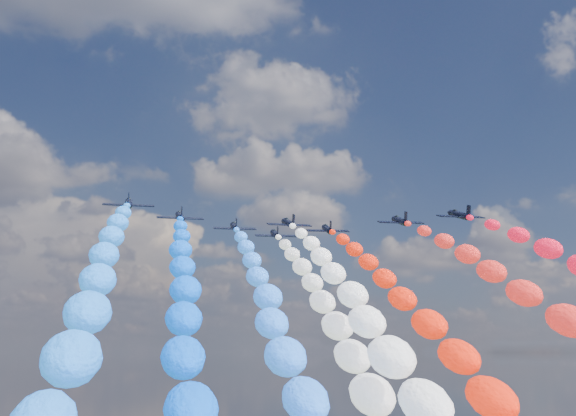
{
  "coord_description": "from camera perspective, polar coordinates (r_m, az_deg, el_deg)",
  "views": [
    {
      "loc": [
        -22.1,
        -132.85,
        81.25
      ],
      "look_at": [
        0.0,
        4.0,
        108.28
      ],
      "focal_mm": 46.34,
      "sensor_mm": 36.0,
      "label": 1
    }
  ],
  "objects": [
    {
      "name": "jet_4",
      "position": [
        159.94,
        -0.99,
        -2.03
      ],
      "size": [
        8.81,
        11.95,
        5.6
      ],
      "primitive_type": null,
      "rotation": [
        0.28,
        0.0,
        -0.02
      ],
      "color": "black"
    },
    {
      "name": "trail_3",
      "position": [
        82.72,
        7.19,
        -11.89
      ],
      "size": [
        5.69,
        121.72,
        55.79
      ],
      "primitive_type": null,
      "color": "silver"
    },
    {
      "name": "jet_1",
      "position": [
        140.28,
        -8.29,
        -0.64
      ],
      "size": [
        9.26,
        12.27,
        5.6
      ],
      "primitive_type": null,
      "rotation": [
        0.28,
        0.0,
        0.06
      ],
      "color": "black"
    },
    {
      "name": "trail_2",
      "position": [
        86.57,
        -0.58,
        -11.93
      ],
      "size": [
        5.69,
        121.72,
        55.79
      ],
      "primitive_type": null,
      "color": "blue"
    },
    {
      "name": "jet_3",
      "position": [
        146.17,
        0.05,
        -1.17
      ],
      "size": [
        9.39,
        12.36,
        5.6
      ],
      "primitive_type": null,
      "rotation": [
        0.28,
        0.0,
        0.07
      ],
      "color": "black"
    },
    {
      "name": "jet_5",
      "position": [
        153.55,
        3.04,
        -1.64
      ],
      "size": [
        9.25,
        12.26,
        5.6
      ],
      "primitive_type": null,
      "rotation": [
        0.28,
        0.0,
        -0.06
      ],
      "color": "black"
    },
    {
      "name": "trail_1",
      "position": [
        75.33,
        -7.98,
        -11.96
      ],
      "size": [
        5.69,
        121.72,
        55.79
      ],
      "primitive_type": null,
      "color": "blue"
    },
    {
      "name": "trail_5",
      "position": [
        91.19,
        11.73,
        -11.66
      ],
      "size": [
        5.69,
        121.72,
        55.79
      ],
      "primitive_type": null,
      "color": "red"
    },
    {
      "name": "jet_7",
      "position": [
        141.05,
        13.02,
        -0.53
      ],
      "size": [
        8.85,
        11.98,
        5.6
      ],
      "primitive_type": null,
      "rotation": [
        0.28,
        0.0,
        0.02
      ],
      "color": "black"
    },
    {
      "name": "trail_0",
      "position": [
        64.63,
        -15.81,
        -11.83
      ],
      "size": [
        5.69,
        121.72,
        55.79
      ],
      "primitive_type": null,
      "color": "blue"
    },
    {
      "name": "jet_0",
      "position": [
        129.59,
        -12.13,
        0.35
      ],
      "size": [
        9.19,
        12.22,
        5.6
      ],
      "primitive_type": null,
      "rotation": [
        0.28,
        0.0,
        0.05
      ],
      "color": "black"
    },
    {
      "name": "jet_2",
      "position": [
        150.97,
        -4.13,
        -1.46
      ],
      "size": [
        8.68,
        11.85,
        5.6
      ],
      "primitive_type": null,
      "rotation": [
        0.28,
        0.0,
        -0.01
      ],
      "color": "black"
    },
    {
      "name": "jet_6",
      "position": [
        145.15,
        8.58,
        -0.98
      ],
      "size": [
        9.04,
        12.11,
        5.6
      ],
      "primitive_type": null,
      "rotation": [
        0.28,
        0.0,
        -0.04
      ],
      "color": "black"
    },
    {
      "name": "trail_4",
      "position": [
        96.31,
        4.4,
        -11.81
      ],
      "size": [
        5.69,
        121.72,
        55.79
      ],
      "primitive_type": null,
      "color": "white"
    }
  ]
}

